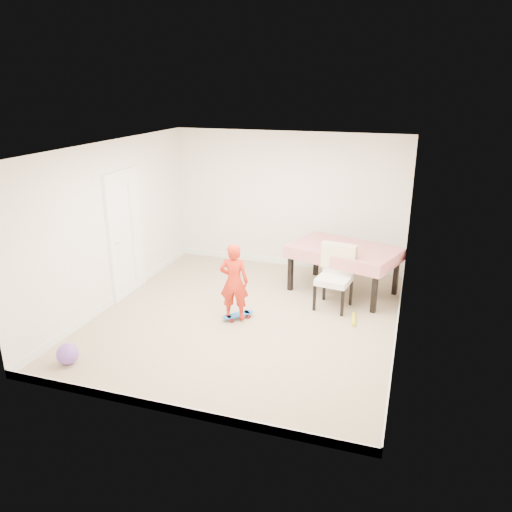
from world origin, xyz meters
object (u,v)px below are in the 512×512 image
(balloon, at_px, (67,354))
(skateboard, at_px, (238,316))
(dining_table, at_px, (343,270))
(dining_chair, at_px, (334,278))
(child, at_px, (234,284))

(balloon, bearing_deg, skateboard, 49.12)
(dining_table, distance_m, dining_chair, 0.69)
(balloon, bearing_deg, child, 48.87)
(dining_chair, height_order, balloon, dining_chair)
(dining_chair, xyz_separation_m, balloon, (-2.96, -2.74, -0.37))
(dining_table, height_order, skateboard, dining_table)
(skateboard, height_order, balloon, balloon)
(dining_table, relative_size, dining_chair, 1.70)
(skateboard, bearing_deg, dining_chair, -13.83)
(child, relative_size, balloon, 4.25)
(dining_table, relative_size, skateboard, 3.37)
(skateboard, bearing_deg, dining_table, 1.81)
(child, bearing_deg, dining_table, -141.05)
(dining_table, height_order, child, child)
(skateboard, xyz_separation_m, balloon, (-1.64, -1.90, 0.10))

